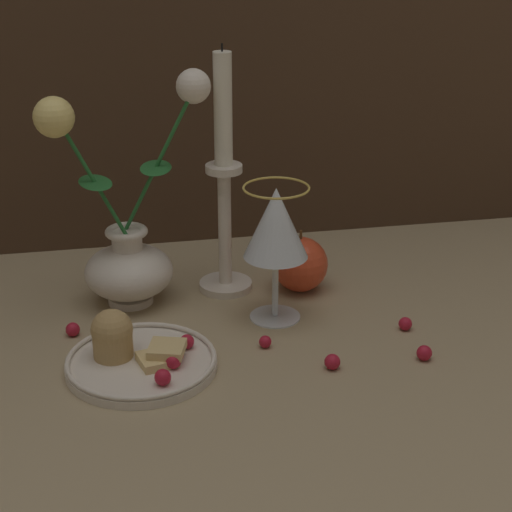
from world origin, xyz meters
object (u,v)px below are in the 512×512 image
(candlestick, at_px, (224,191))
(vase, at_px, (126,243))
(wine_glass, at_px, (276,227))
(plate_with_pastries, at_px, (136,355))
(apple_beside_vase, at_px, (300,264))

(candlestick, bearing_deg, vase, -172.08)
(wine_glass, bearing_deg, plate_with_pastries, -153.31)
(vase, height_order, apple_beside_vase, vase)
(vase, xyz_separation_m, plate_with_pastries, (-0.00, -0.17, -0.07))
(apple_beside_vase, bearing_deg, candlestick, 167.29)
(plate_with_pastries, distance_m, candlestick, 0.27)
(apple_beside_vase, bearing_deg, plate_with_pastries, -144.47)
(plate_with_pastries, height_order, apple_beside_vase, apple_beside_vase)
(candlestick, height_order, apple_beside_vase, candlestick)
(plate_with_pastries, bearing_deg, candlestick, 54.65)
(plate_with_pastries, distance_m, apple_beside_vase, 0.29)
(plate_with_pastries, xyz_separation_m, candlestick, (0.14, 0.19, 0.13))
(candlestick, bearing_deg, apple_beside_vase, -12.71)
(wine_glass, xyz_separation_m, candlestick, (-0.05, 0.10, 0.02))
(vase, relative_size, wine_glass, 1.72)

